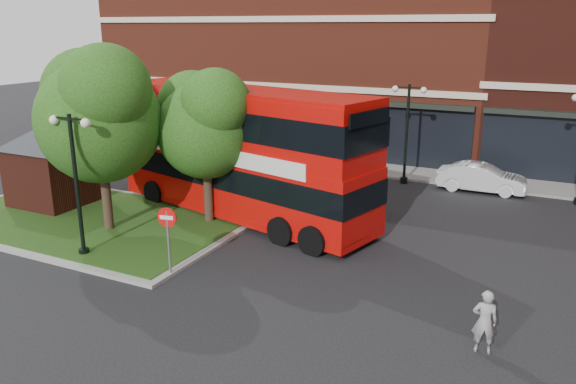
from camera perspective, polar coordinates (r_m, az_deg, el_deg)
The scene contains 14 objects.
ground at distance 17.52m, azimuth -7.59°, elevation -9.86°, with size 120.00×120.00×0.00m, color black.
pavement_far at distance 31.71m, azimuth 9.12°, elevation 2.31°, with size 44.00×3.00×0.12m, color slate.
terrace_far_left at distance 40.63m, azimuth 1.71°, elevation 15.49°, with size 26.00×12.00×14.00m, color maroon.
traffic_island at distance 24.48m, azimuth -19.41°, elevation -2.71°, with size 12.60×7.60×0.15m.
kiosk at distance 26.71m, azimuth -22.90°, elevation 3.50°, with size 6.51×6.51×3.60m.
tree_island_west at distance 22.14m, azimuth -18.78°, elevation 8.01°, with size 5.40×4.71×7.21m.
tree_island_east at distance 22.19m, azimuth -8.49°, elevation 7.28°, with size 4.46×3.90×6.29m.
lamp_island at distance 20.12m, azimuth -20.74°, elevation 1.29°, with size 1.72×0.36×5.00m.
lamp_far_left at distance 28.72m, azimuth 11.99°, elevation 6.33°, with size 1.72×0.36×5.00m.
bus at distance 23.15m, azimuth -4.91°, elevation 4.86°, with size 12.61×5.74×4.70m.
woman at distance 14.83m, azimuth 19.35°, elevation -12.31°, with size 0.60×0.40×1.66m, color gray.
car_silver at distance 32.42m, azimuth -3.48°, elevation 3.82°, with size 1.47×3.65×1.24m, color #BABCC2.
car_white at distance 28.69m, azimuth 19.05°, elevation 1.37°, with size 1.44×4.14×1.36m, color white.
no_entry_sign at distance 18.06m, azimuth -12.13°, elevation -3.57°, with size 0.64×0.17×2.32m.
Camera 1 is at (8.93, -12.93, 7.76)m, focal length 35.00 mm.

